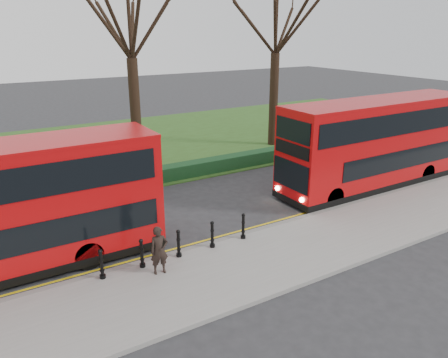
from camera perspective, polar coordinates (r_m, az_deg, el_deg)
ground at (r=17.45m, az=-5.42°, el=-7.93°), size 120.00×120.00×0.00m
pavement at (r=15.10m, az=-0.29°, el=-12.15°), size 60.00×4.00×0.15m
kerb at (r=16.62m, az=-3.89°, el=-9.06°), size 60.00×0.25×0.16m
grass_verge at (r=30.84m, az=-17.83°, el=3.40°), size 60.00×18.00×0.06m
hedge at (r=23.15m, az=-12.89°, el=-0.30°), size 60.00×0.90×0.80m
yellow_line_outer at (r=16.89m, az=-4.36°, el=-8.85°), size 60.00×0.10×0.01m
yellow_line_inner at (r=17.05m, az=-4.67°, el=-8.58°), size 60.00×0.10×0.01m
tree_mid at (r=25.57m, az=-12.28°, el=19.76°), size 7.37×7.37×11.51m
tree_right at (r=30.44m, az=6.88°, el=19.88°), size 7.37×7.37×11.51m
bollard_row at (r=15.76m, az=-5.96°, el=-8.42°), size 5.68×0.15×1.00m
bus_rear at (r=23.80m, az=19.42°, el=4.37°), size 11.41×2.62×4.54m
pedestrian at (r=14.72m, az=-8.46°, el=-9.21°), size 0.66×0.48×1.66m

